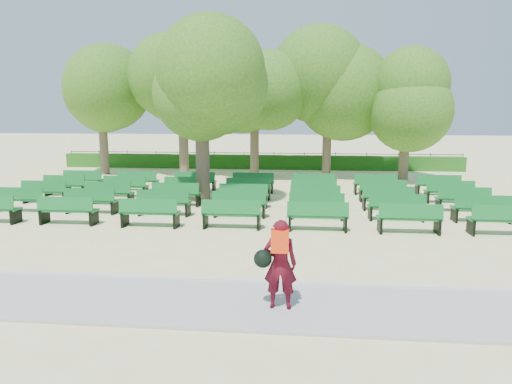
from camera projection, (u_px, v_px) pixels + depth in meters
ground at (221, 217)px, 16.18m from camera, size 120.00×120.00×0.00m
paving at (156, 301)px, 8.92m from camera, size 30.00×2.20×0.06m
curb at (172, 279)px, 10.04m from camera, size 30.00×0.12×0.10m
hedge at (258, 162)px, 29.82m from camera, size 26.00×0.70×0.90m
fence at (259, 168)px, 30.29m from camera, size 26.00×0.10×1.02m
tree_line at (252, 177)px, 25.98m from camera, size 21.80×6.80×7.04m
bench_array at (245, 205)px, 17.85m from camera, size 1.90×0.63×1.19m
tree_among at (201, 93)px, 17.96m from camera, size 4.63×4.63×6.54m
person at (279, 263)px, 8.39m from camera, size 0.80×0.48×1.69m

